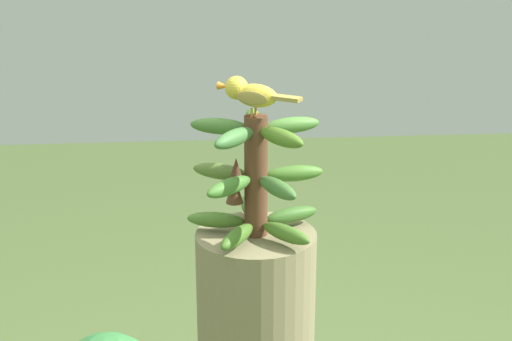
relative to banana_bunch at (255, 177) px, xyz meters
name	(u,v)px	position (x,y,z in m)	size (l,w,h in m)	color
banana_bunch	(255,177)	(0.00, 0.00, 0.00)	(0.29, 0.28, 0.26)	brown
perched_bird	(250,93)	(0.01, -0.01, 0.17)	(0.17, 0.11, 0.08)	#C68933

